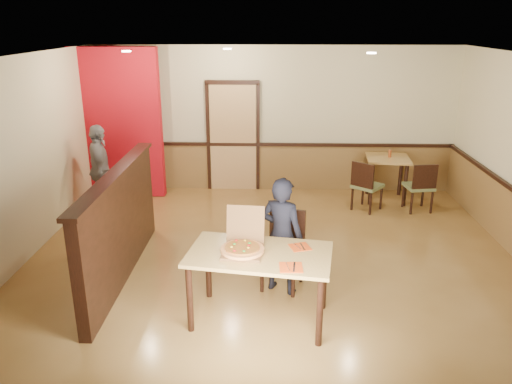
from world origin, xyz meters
TOP-DOWN VIEW (x-y plane):
  - floor at (0.00, 0.00)m, footprint 7.00×7.00m
  - ceiling at (0.00, 0.00)m, footprint 7.00×7.00m
  - wall_back at (0.00, 3.50)m, footprint 7.00×0.00m
  - wall_left at (-3.50, 0.00)m, footprint 0.00×7.00m
  - wainscot_back at (0.00, 3.47)m, footprint 7.00×0.04m
  - chair_rail_back at (0.00, 3.45)m, footprint 7.00×0.06m
  - back_door at (-0.80, 3.46)m, footprint 0.90×0.06m
  - booth_partition at (-2.00, -0.20)m, footprint 0.20×3.10m
  - red_accent_panel at (-2.90, 3.00)m, footprint 1.60×0.20m
  - spot_a at (-2.30, 1.80)m, footprint 0.14×0.14m
  - spot_b at (-0.80, 2.50)m, footprint 0.14×0.14m
  - spot_c at (1.40, 1.50)m, footprint 0.14×0.14m
  - main_table at (-0.17, -1.17)m, footprint 1.68×1.12m
  - diner_chair at (0.12, -0.37)m, footprint 0.61×0.61m
  - side_chair_left at (1.62, 2.30)m, footprint 0.63×0.63m
  - side_chair_right at (2.58, 2.28)m, footprint 0.51×0.51m
  - side_table at (2.12, 2.90)m, footprint 0.84×0.84m
  - diner at (0.09, -0.52)m, footprint 0.65×0.56m
  - passerby at (-3.00, 2.07)m, footprint 0.68×1.00m
  - pizza_box at (-0.35, -1.15)m, footprint 0.47×0.54m
  - pizza at (-0.35, -1.19)m, footprint 0.53×0.53m
  - napkin_near at (0.16, -1.51)m, footprint 0.24×0.24m
  - napkin_far at (0.28, -1.02)m, footprint 0.27×0.27m
  - condiment at (2.14, 2.91)m, footprint 0.06×0.06m

SIDE VIEW (x-z plane):
  - floor at x=0.00m, z-range 0.00..0.00m
  - wainscot_back at x=0.00m, z-range 0.00..0.90m
  - side_chair_right at x=2.58m, z-range 0.04..0.94m
  - side_chair_left at x=1.62m, z-range 0.04..0.95m
  - diner_chair at x=0.12m, z-range 0.05..1.03m
  - side_table at x=2.12m, z-range 0.23..1.06m
  - main_table at x=-0.17m, z-range 0.31..1.14m
  - booth_partition at x=-2.00m, z-range 0.01..1.46m
  - diner at x=0.09m, z-range 0.00..1.49m
  - passerby at x=-3.00m, z-range 0.00..1.57m
  - napkin_far at x=0.28m, z-range 0.83..0.84m
  - napkin_near at x=0.16m, z-range 0.83..0.84m
  - pizza at x=-0.35m, z-range 0.87..0.90m
  - pizza_box at x=-0.35m, z-range 0.67..1.12m
  - condiment at x=2.14m, z-range 0.83..0.96m
  - chair_rail_back at x=0.00m, z-range 0.89..0.95m
  - back_door at x=-0.80m, z-range 0.00..2.10m
  - red_accent_panel at x=-2.90m, z-range 0.01..2.79m
  - wall_back at x=0.00m, z-range -2.10..4.90m
  - wall_left at x=-3.50m, z-range -2.10..4.90m
  - spot_a at x=-2.30m, z-range 2.77..2.79m
  - spot_b at x=-0.80m, z-range 2.77..2.79m
  - spot_c at x=1.40m, z-range 2.77..2.79m
  - ceiling at x=0.00m, z-range 2.80..2.80m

